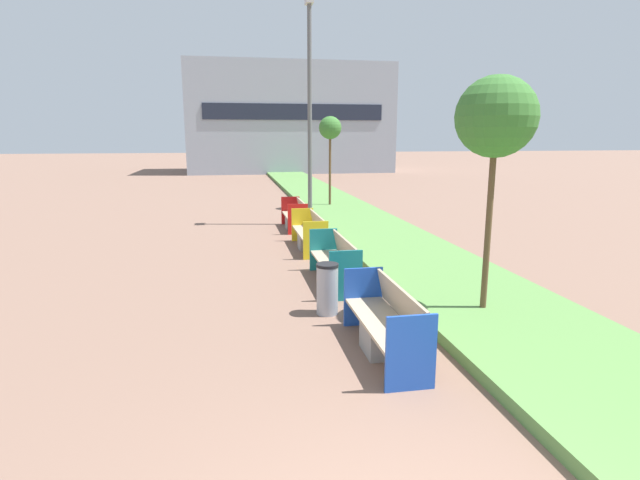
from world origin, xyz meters
name	(u,v)px	position (x,y,z in m)	size (l,w,h in m)	color
planter_grass_strip	(376,233)	(3.20, 12.00, 0.09)	(2.80, 120.00, 0.18)	#568442
building_backdrop	(288,119)	(4.00, 40.80, 4.32)	(16.48, 7.97, 8.65)	#939EAD
bench_blue_frame	(386,327)	(0.94, 3.95, 0.37)	(0.65, 2.17, 0.94)	gray
bench_teal_frame	(335,266)	(0.94, 7.32, 0.37)	(0.65, 2.22, 0.94)	gray
bench_yellow_frame	(310,235)	(0.94, 10.52, 0.37)	(0.65, 2.27, 0.94)	gray
bench_red_frame	(295,218)	(0.94, 13.52, 0.36)	(0.65, 1.91, 0.94)	gray
litter_bin	(327,289)	(0.44, 5.62, 0.44)	(0.38, 0.38, 0.87)	#9EA0A5
street_lamp_post	(310,104)	(1.55, 14.28, 3.98)	(0.24, 0.44, 7.20)	#56595B
sapling_tree_near	(496,118)	(2.95, 4.99, 3.22)	(1.25, 1.25, 3.87)	brown
sapling_tree_far	(330,129)	(2.95, 17.81, 3.21)	(0.91, 0.91, 3.73)	brown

